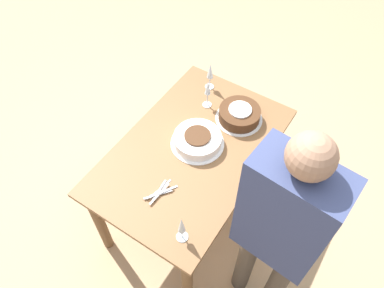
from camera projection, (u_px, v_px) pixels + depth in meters
ground_plane at (192, 207)px, 2.96m from camera, size 12.00×12.00×0.00m
dining_table at (192, 161)px, 2.46m from camera, size 1.33×0.85×0.77m
cake_center_white at (197, 140)px, 2.35m from camera, size 0.34×0.34×0.09m
cake_front_chocolate at (239, 114)px, 2.47m from camera, size 0.31×0.31×0.10m
wine_glass_near at (210, 72)px, 2.58m from camera, size 0.07×0.07×0.21m
wine_glass_far at (208, 90)px, 2.47m from camera, size 0.06×0.06×0.22m
wine_glass_extra at (182, 226)px, 1.89m from camera, size 0.07×0.07×0.21m
fork_pile at (160, 192)px, 2.15m from camera, size 0.21×0.12×0.02m
person_cutting at (280, 227)px, 1.76m from camera, size 0.25×0.42×1.68m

